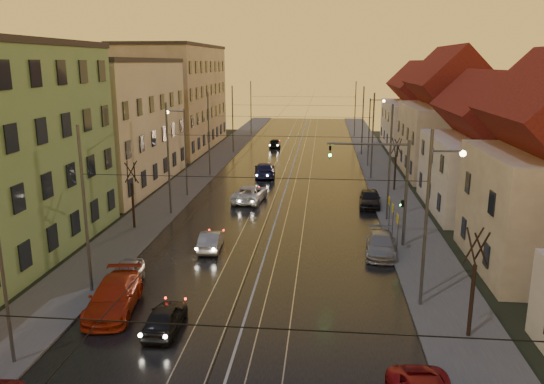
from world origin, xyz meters
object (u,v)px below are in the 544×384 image
(driving_car_3, at_px, (265,170))
(parked_right_2, at_px, (370,198))
(driving_car_2, at_px, (250,194))
(parked_left_2, at_px, (114,297))
(street_lamp_2, at_px, (182,144))
(driving_car_1, at_px, (211,240))
(driving_car_4, at_px, (275,143))
(traffic_light_mast, at_px, (391,179))
(parked_left_3, at_px, (126,275))
(street_lamp_3, at_px, (372,125))
(driving_car_0, at_px, (165,318))
(parked_right_1, at_px, (381,244))
(street_lamp_1, at_px, (433,209))

(driving_car_3, bearing_deg, parked_right_2, 125.81)
(driving_car_2, distance_m, parked_left_2, 22.05)
(street_lamp_2, height_order, driving_car_1, street_lamp_2)
(driving_car_2, xyz_separation_m, driving_car_4, (-0.57, 30.30, -0.04))
(driving_car_4, relative_size, parked_left_2, 0.76)
(traffic_light_mast, distance_m, parked_left_2, 18.61)
(parked_left_3, relative_size, parked_right_2, 0.90)
(parked_left_2, bearing_deg, parked_right_2, 48.05)
(street_lamp_3, bearing_deg, driving_car_0, -107.25)
(parked_left_3, bearing_deg, driving_car_1, 54.09)
(driving_car_1, bearing_deg, parked_right_2, -137.48)
(traffic_light_mast, bearing_deg, parked_right_1, -111.95)
(street_lamp_1, bearing_deg, driving_car_2, 122.37)
(traffic_light_mast, xyz_separation_m, driving_car_1, (-11.65, -1.72, -3.98))
(driving_car_0, distance_m, driving_car_2, 23.40)
(street_lamp_2, distance_m, parked_right_2, 17.32)
(driving_car_0, xyz_separation_m, parked_right_1, (10.86, 11.03, 0.04))
(driving_car_1, relative_size, driving_car_2, 0.72)
(parked_left_2, relative_size, parked_left_3, 1.36)
(driving_car_4, relative_size, parked_left_3, 1.04)
(street_lamp_1, distance_m, driving_car_4, 50.84)
(street_lamp_3, relative_size, parked_right_1, 1.75)
(street_lamp_2, relative_size, traffic_light_mast, 1.11)
(parked_left_2, relative_size, parked_right_1, 1.15)
(driving_car_3, bearing_deg, driving_car_4, -94.49)
(driving_car_4, distance_m, parked_right_1, 43.99)
(driving_car_4, bearing_deg, street_lamp_2, 75.06)
(driving_car_2, bearing_deg, street_lamp_3, -118.97)
(street_lamp_3, height_order, parked_right_2, street_lamp_3)
(street_lamp_2, relative_size, parked_right_1, 1.75)
(driving_car_1, height_order, driving_car_2, driving_car_2)
(driving_car_2, xyz_separation_m, parked_right_1, (10.18, -12.36, -0.06))
(traffic_light_mast, relative_size, driving_car_4, 1.79)
(street_lamp_1, distance_m, parked_right_1, 7.90)
(traffic_light_mast, xyz_separation_m, driving_car_0, (-11.49, -12.58, -3.98))
(driving_car_3, bearing_deg, parked_left_2, 76.47)
(driving_car_2, relative_size, parked_left_2, 0.99)
(street_lamp_3, height_order, driving_car_2, street_lamp_3)
(traffic_light_mast, bearing_deg, street_lamp_3, 87.73)
(parked_right_2, bearing_deg, driving_car_3, 136.04)
(street_lamp_3, bearing_deg, street_lamp_2, -138.69)
(driving_car_2, height_order, driving_car_4, driving_car_2)
(street_lamp_1, relative_size, traffic_light_mast, 1.11)
(traffic_light_mast, height_order, driving_car_1, traffic_light_mast)
(driving_car_0, bearing_deg, driving_car_1, -90.32)
(street_lamp_3, relative_size, parked_left_2, 1.52)
(street_lamp_1, xyz_separation_m, traffic_light_mast, (-1.11, 8.00, -0.29))
(street_lamp_2, bearing_deg, driving_car_0, -77.15)
(street_lamp_3, xyz_separation_m, parked_right_2, (-1.50, -17.93, -4.15))
(parked_left_2, bearing_deg, parked_right_1, 25.99)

